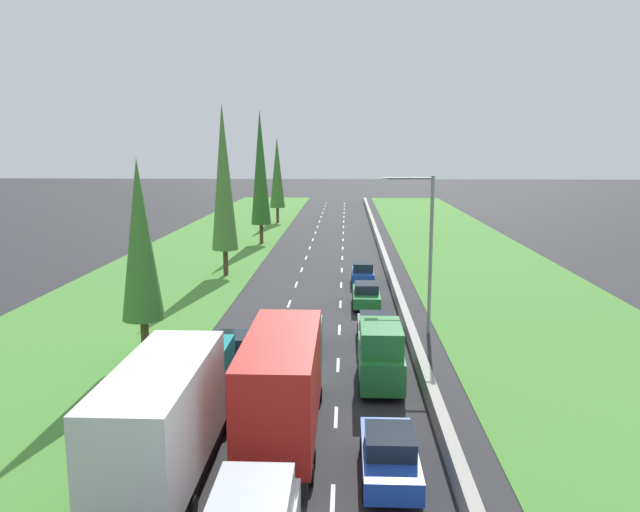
{
  "coord_description": "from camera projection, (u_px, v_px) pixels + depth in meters",
  "views": [
    {
      "loc": [
        2.1,
        -2.16,
        10.53
      ],
      "look_at": [
        -0.1,
        49.71,
        1.46
      ],
      "focal_mm": 34.95,
      "sensor_mm": 36.0,
      "label": 1
    }
  ],
  "objects": [
    {
      "name": "poplar_tree_third",
      "position": [
        223.0,
        178.0,
        50.51
      ],
      "size": [
        2.15,
        2.15,
        14.09
      ],
      "color": "#4C3823",
      "rests_on": "ground"
    },
    {
      "name": "red_box_truck_centre_lane",
      "position": [
        284.0,
        382.0,
        22.4
      ],
      "size": [
        2.46,
        9.4,
        4.18
      ],
      "color": "black",
      "rests_on": "ground"
    },
    {
      "name": "median_barrier",
      "position": [
        382.0,
        249.0,
        62.77
      ],
      "size": [
        0.44,
        120.0,
        0.85
      ],
      "primitive_type": "cube",
      "color": "#9E9B93",
      "rests_on": "ground"
    },
    {
      "name": "black_sedan_left_lane",
      "position": [
        231.0,
        350.0,
        30.23
      ],
      "size": [
        1.82,
        4.5,
        1.64
      ],
      "color": "black",
      "rests_on": "ground"
    },
    {
      "name": "street_light_mast",
      "position": [
        425.0,
        243.0,
        34.88
      ],
      "size": [
        3.2,
        0.28,
        9.0
      ],
      "color": "gray",
      "rests_on": "ground"
    },
    {
      "name": "blue_hatchback_right_lane",
      "position": [
        363.0,
        273.0,
        48.52
      ],
      "size": [
        1.74,
        3.9,
        1.72
      ],
      "color": "#1E47B7",
      "rests_on": "ground"
    },
    {
      "name": "green_sedan_right_lane",
      "position": [
        366.0,
        295.0,
        41.59
      ],
      "size": [
        1.82,
        4.5,
        1.64
      ],
      "color": "#237A33",
      "rests_on": "ground"
    },
    {
      "name": "white_box_truck_left_lane",
      "position": [
        170.0,
        417.0,
        19.56
      ],
      "size": [
        2.46,
        9.4,
        4.18
      ],
      "color": "black",
      "rests_on": "ground"
    },
    {
      "name": "green_hatchback_centre_lane",
      "position": [
        303.0,
        335.0,
        32.52
      ],
      "size": [
        1.74,
        3.9,
        1.72
      ],
      "color": "#237A33",
      "rests_on": "ground"
    },
    {
      "name": "lane_markings",
      "position": [
        325.0,
        253.0,
        63.08
      ],
      "size": [
        3.64,
        116.0,
        0.01
      ],
      "color": "white",
      "rests_on": "ground"
    },
    {
      "name": "green_van_right_lane",
      "position": [
        380.0,
        355.0,
        27.81
      ],
      "size": [
        1.96,
        4.9,
        2.82
      ],
      "color": "#237A33",
      "rests_on": "ground"
    },
    {
      "name": "blue_sedan_right_lane",
      "position": [
        389.0,
        454.0,
        19.97
      ],
      "size": [
        1.82,
        4.5,
        1.64
      ],
      "color": "#1E47B7",
      "rests_on": "ground"
    },
    {
      "name": "poplar_tree_second",
      "position": [
        140.0,
        241.0,
        30.02
      ],
      "size": [
        2.05,
        2.05,
        10.08
      ],
      "color": "#4C3823",
      "rests_on": "ground"
    },
    {
      "name": "grey_sedan_right_lane",
      "position": [
        374.0,
        328.0,
        33.87
      ],
      "size": [
        1.82,
        4.5,
        1.64
      ],
      "color": "slate",
      "rests_on": "ground"
    },
    {
      "name": "grass_verge_right",
      "position": [
        468.0,
        254.0,
        62.48
      ],
      "size": [
        14.0,
        140.0,
        0.04
      ],
      "primitive_type": "cube",
      "color": "#478433",
      "rests_on": "ground"
    },
    {
      "name": "poplar_tree_fifth",
      "position": [
        277.0,
        173.0,
        86.84
      ],
      "size": [
        2.1,
        2.1,
        11.94
      ],
      "color": "#4C3823",
      "rests_on": "ground"
    },
    {
      "name": "poplar_tree_fourth",
      "position": [
        260.0,
        168.0,
        67.61
      ],
      "size": [
        2.16,
        2.16,
        14.57
      ],
      "color": "#4C3823",
      "rests_on": "ground"
    },
    {
      "name": "ground_plane",
      "position": [
        325.0,
        253.0,
        63.08
      ],
      "size": [
        300.0,
        300.0,
        0.0
      ],
      "primitive_type": "plane",
      "color": "#28282B",
      "rests_on": "ground"
    },
    {
      "name": "grass_verge_left",
      "position": [
        202.0,
        252.0,
        63.6
      ],
      "size": [
        14.0,
        140.0,
        0.04
      ],
      "primitive_type": "cube",
      "color": "#478433",
      "rests_on": "ground"
    }
  ]
}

